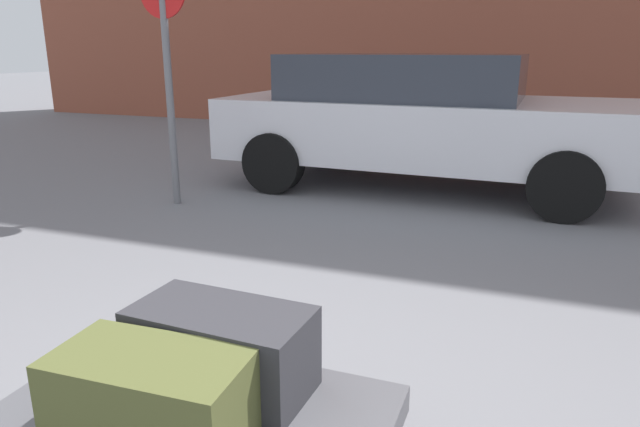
# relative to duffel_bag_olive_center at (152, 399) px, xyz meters

# --- Properties ---
(duffel_bag_olive_center) EXTENTS (0.59, 0.34, 0.28)m
(duffel_bag_olive_center) POSITION_rel_duffel_bag_olive_center_xyz_m (0.00, 0.00, 0.00)
(duffel_bag_olive_center) COLOR #4C5128
(duffel_bag_olive_center) RESTS_ON luggage_cart
(duffel_bag_charcoal_front_right) EXTENTS (0.62, 0.34, 0.29)m
(duffel_bag_charcoal_front_right) POSITION_rel_duffel_bag_olive_center_xyz_m (0.05, 0.32, 0.01)
(duffel_bag_charcoal_front_right) COLOR #2D2D33
(duffel_bag_charcoal_front_right) RESTS_ON luggage_cart
(parked_car) EXTENTS (4.34, 1.99, 1.42)m
(parked_car) POSITION_rel_duffel_bag_olive_center_xyz_m (-0.19, 4.99, 0.28)
(parked_car) COLOR silver
(parked_car) RESTS_ON ground_plane
(no_parking_sign) EXTENTS (0.50, 0.07, 2.23)m
(no_parking_sign) POSITION_rel_duffel_bag_olive_center_xyz_m (-2.27, 3.42, 0.91)
(no_parking_sign) COLOR slate
(no_parking_sign) RESTS_ON ground_plane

